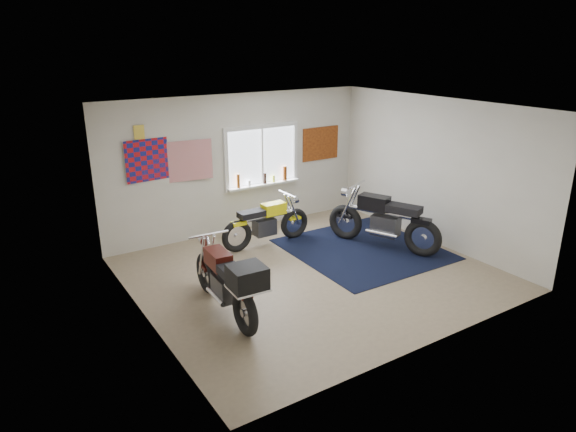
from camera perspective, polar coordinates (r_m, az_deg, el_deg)
ground at (r=8.51m, az=2.67°, el=-6.38°), size 5.50×5.50×0.00m
room_shell at (r=7.95m, az=2.85°, el=4.35°), size 5.50×5.50×5.50m
navy_rug at (r=9.53m, az=8.36°, el=-3.66°), size 2.54×2.64×0.01m
window_assembly at (r=10.30m, az=-2.91°, el=6.22°), size 1.66×0.17×1.26m
oil_bottles at (r=10.32m, az=-2.65°, el=4.29°), size 1.15×0.09×0.30m
flag_display at (r=9.22m, az=-16.22°, el=8.93°), size 1.60×0.10×1.17m
triumph_poster at (r=11.04m, az=3.64°, el=8.04°), size 0.90×0.03×0.70m
yellow_triumph at (r=9.53m, az=-2.45°, el=-0.87°), size 1.85×0.55×0.93m
black_chrome_bike at (r=9.52m, az=10.56°, el=-0.63°), size 1.06×2.08×1.14m
maroon_tourer at (r=7.08m, az=-6.65°, el=-7.28°), size 0.61×2.00×1.02m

